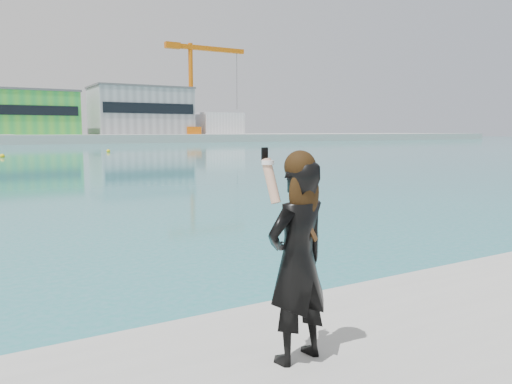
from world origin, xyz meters
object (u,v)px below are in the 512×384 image
Objects in this scene: dock_crane at (195,85)px; buoy_near at (2,158)px; buoy_extra at (108,152)px; woman at (298,255)px.

buoy_near is at bearing -127.96° from dock_crane.
woman is (-14.58, -64.16, 1.74)m from buoy_extra.
buoy_near is 15.39m from buoy_extra.
woman is (-52.96, -122.42, -13.32)m from dock_crane.
buoy_near is (-51.60, -66.15, -15.07)m from dock_crane.
buoy_near is 1.00× the size of buoy_extra.
woman is (-1.36, -56.27, 1.74)m from buoy_near.
buoy_near is 0.27× the size of woman.
buoy_extra is (13.22, 7.89, 0.00)m from buoy_near.
dock_crane is at bearing 52.04° from buoy_near.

